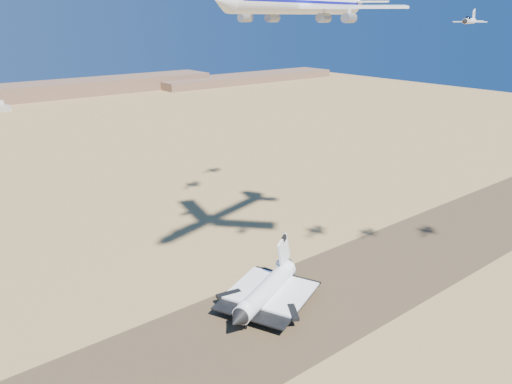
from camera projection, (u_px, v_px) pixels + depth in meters
ground at (238, 337)px, 157.23m from camera, size 1200.00×1200.00×0.00m
runway at (238, 337)px, 157.22m from camera, size 600.00×50.00×0.06m
ridgeline at (12, 96)px, 581.04m from camera, size 960.00×90.00×18.00m
shuttle at (266, 293)px, 171.31m from camera, size 44.62×37.83×21.72m
carrier_747 at (297, 3)px, 149.97m from camera, size 82.45×61.83×20.56m
crew_a at (297, 307)px, 171.52m from camera, size 0.42×0.62×1.65m
crew_b at (299, 304)px, 173.38m from camera, size 0.74×0.88×1.57m
crew_c at (298, 306)px, 172.23m from camera, size 1.08×0.89×1.64m
chase_jet_a at (469, 21)px, 139.68m from camera, size 15.93×9.36×4.08m
chase_jet_d at (245, 4)px, 198.18m from camera, size 15.64×9.56×4.06m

